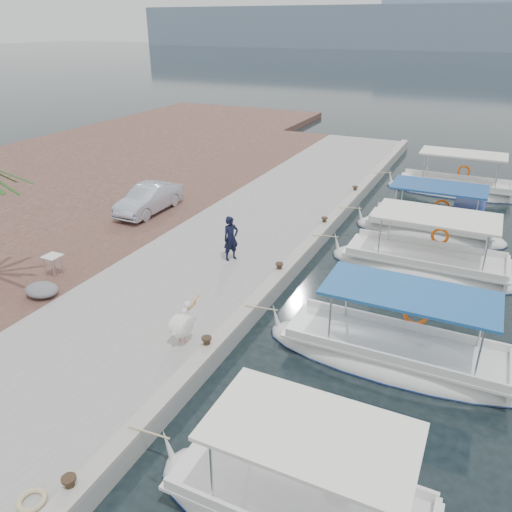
{
  "coord_description": "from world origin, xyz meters",
  "views": [
    {
      "loc": [
        5.59,
        -12.97,
        8.42
      ],
      "look_at": [
        -1.0,
        0.97,
        1.2
      ],
      "focal_mm": 35.0,
      "sensor_mm": 36.0,
      "label": 1
    }
  ],
  "objects_px": {
    "fishing_caique_e": "(454,191)",
    "pelican": "(182,324)",
    "fishing_caique_d": "(431,231)",
    "fisherman": "(231,238)",
    "fishing_caique_b": "(394,358)",
    "fishing_caique_c": "(424,267)",
    "parked_car": "(149,199)"
  },
  "relations": [
    {
      "from": "fishing_caique_c",
      "to": "fishing_caique_d",
      "type": "height_order",
      "value": "same"
    },
    {
      "from": "parked_car",
      "to": "fishing_caique_b",
      "type": "bearing_deg",
      "value": -25.56
    },
    {
      "from": "fishing_caique_c",
      "to": "fisherman",
      "type": "xyz_separation_m",
      "value": [
        -6.49,
        -3.15,
        1.21
      ]
    },
    {
      "from": "fishing_caique_d",
      "to": "pelican",
      "type": "xyz_separation_m",
      "value": [
        -4.98,
        -12.04,
        0.85
      ]
    },
    {
      "from": "fishing_caique_b",
      "to": "fishing_caique_d",
      "type": "bearing_deg",
      "value": 91.97
    },
    {
      "from": "fishing_caique_b",
      "to": "fishing_caique_c",
      "type": "distance_m",
      "value": 6.13
    },
    {
      "from": "fishing_caique_d",
      "to": "fishing_caique_e",
      "type": "height_order",
      "value": "same"
    },
    {
      "from": "pelican",
      "to": "fishing_caique_b",
      "type": "bearing_deg",
      "value": 22.65
    },
    {
      "from": "fishing_caique_c",
      "to": "pelican",
      "type": "xyz_separation_m",
      "value": [
        -5.22,
        -8.35,
        0.93
      ]
    },
    {
      "from": "fishing_caique_e",
      "to": "parked_car",
      "type": "relative_size",
      "value": 1.89
    },
    {
      "from": "fishing_caique_b",
      "to": "fisherman",
      "type": "distance_m",
      "value": 7.32
    },
    {
      "from": "parked_car",
      "to": "fishing_caique_c",
      "type": "bearing_deg",
      "value": 1.04
    },
    {
      "from": "fishing_caique_d",
      "to": "pelican",
      "type": "bearing_deg",
      "value": -112.46
    },
    {
      "from": "fishing_caique_e",
      "to": "fishing_caique_b",
      "type": "bearing_deg",
      "value": -89.81
    },
    {
      "from": "fishing_caique_c",
      "to": "parked_car",
      "type": "distance_m",
      "value": 12.31
    },
    {
      "from": "fishing_caique_d",
      "to": "pelican",
      "type": "height_order",
      "value": "fishing_caique_d"
    },
    {
      "from": "pelican",
      "to": "fisherman",
      "type": "bearing_deg",
      "value": 103.64
    },
    {
      "from": "fishing_caique_c",
      "to": "fishing_caique_e",
      "type": "height_order",
      "value": "same"
    },
    {
      "from": "pelican",
      "to": "fishing_caique_d",
      "type": "bearing_deg",
      "value": 67.54
    },
    {
      "from": "fishing_caique_d",
      "to": "fishing_caique_b",
      "type": "bearing_deg",
      "value": -88.03
    },
    {
      "from": "fishing_caique_d",
      "to": "parked_car",
      "type": "height_order",
      "value": "fishing_caique_d"
    },
    {
      "from": "fishing_caique_e",
      "to": "pelican",
      "type": "relative_size",
      "value": 5.23
    },
    {
      "from": "fishing_caique_c",
      "to": "pelican",
      "type": "height_order",
      "value": "fishing_caique_c"
    },
    {
      "from": "fishing_caique_b",
      "to": "fishing_caique_e",
      "type": "relative_size",
      "value": 1.02
    },
    {
      "from": "fishing_caique_c",
      "to": "fisherman",
      "type": "relative_size",
      "value": 4.26
    },
    {
      "from": "fishing_caique_d",
      "to": "fisherman",
      "type": "relative_size",
      "value": 3.84
    },
    {
      "from": "fishing_caique_b",
      "to": "pelican",
      "type": "relative_size",
      "value": 5.3
    },
    {
      "from": "fishing_caique_e",
      "to": "fishing_caique_d",
      "type": "bearing_deg",
      "value": -92.46
    },
    {
      "from": "fisherman",
      "to": "parked_car",
      "type": "bearing_deg",
      "value": 95.3
    },
    {
      "from": "fishing_caique_b",
      "to": "pelican",
      "type": "height_order",
      "value": "fishing_caique_b"
    },
    {
      "from": "pelican",
      "to": "fishing_caique_e",
      "type": "bearing_deg",
      "value": 74.26
    },
    {
      "from": "fisherman",
      "to": "fishing_caique_e",
      "type": "bearing_deg",
      "value": 6.09
    }
  ]
}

